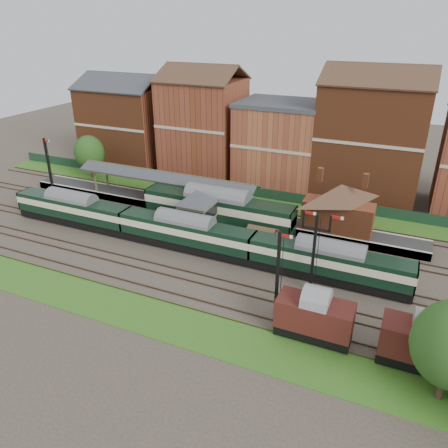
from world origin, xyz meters
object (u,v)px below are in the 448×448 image
at_px(dmu_train, 186,232).
at_px(goods_van_a, 314,317).
at_px(semaphore_bracket, 314,248).
at_px(platform_railcar, 218,209).
at_px(signal_box, 197,212).

distance_m(dmu_train, goods_van_a, 18.88).
distance_m(semaphore_bracket, platform_railcar, 16.66).
distance_m(signal_box, semaphore_bracket, 16.16).
xyz_separation_m(semaphore_bracket, goods_van_a, (1.78, -6.50, -2.55)).
height_order(dmu_train, goods_van_a, dmu_train).
distance_m(semaphore_bracket, dmu_train, 15.23).
height_order(semaphore_bracket, platform_railcar, semaphore_bracket).
bearing_deg(semaphore_bracket, dmu_train, 170.43).
bearing_deg(platform_railcar, semaphore_bracket, -32.99).
height_order(dmu_train, platform_railcar, platform_railcar).
bearing_deg(semaphore_bracket, platform_railcar, 147.01).
distance_m(signal_box, dmu_train, 3.42).
bearing_deg(signal_box, semaphore_bracket, -20.92).
bearing_deg(signal_box, goods_van_a, -36.07).
height_order(platform_railcar, goods_van_a, platform_railcar).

